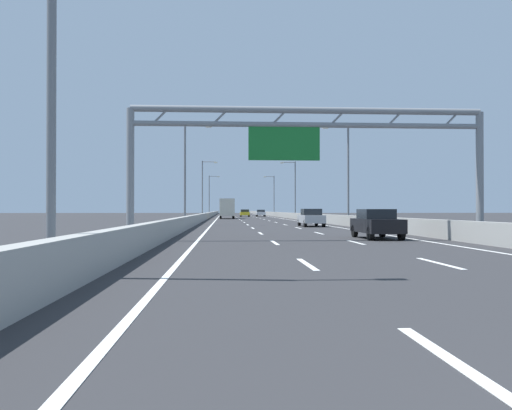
{
  "coord_description": "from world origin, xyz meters",
  "views": [
    {
      "loc": [
        -3.98,
        -1.24,
        1.46
      ],
      "look_at": [
        -0.55,
        56.13,
        1.97
      ],
      "focal_mm": 36.58,
      "sensor_mm": 36.0,
      "label": 1
    }
  ],
  "objects_px": {
    "silver_car": "(311,218)",
    "white_car": "(261,213)",
    "streetlamp_left_mid": "(187,167)",
    "streetlamp_left_near": "(63,27)",
    "box_truck": "(227,208)",
    "streetlamp_right_far": "(294,186)",
    "streetlamp_left_far": "(204,186)",
    "black_car": "(376,223)",
    "streetlamp_right_mid": "(346,168)",
    "streetlamp_left_distant": "(210,193)",
    "yellow_car": "(245,213)",
    "streetlamp_right_distant": "(273,193)",
    "sign_gantry": "(305,138)"
  },
  "relations": [
    {
      "from": "streetlamp_left_mid",
      "to": "white_car",
      "type": "height_order",
      "value": "streetlamp_left_mid"
    },
    {
      "from": "streetlamp_left_far",
      "to": "black_car",
      "type": "height_order",
      "value": "streetlamp_left_far"
    },
    {
      "from": "streetlamp_left_near",
      "to": "streetlamp_left_distant",
      "type": "height_order",
      "value": "same"
    },
    {
      "from": "white_car",
      "to": "black_car",
      "type": "height_order",
      "value": "black_car"
    },
    {
      "from": "streetlamp_right_mid",
      "to": "streetlamp_left_distant",
      "type": "bearing_deg",
      "value": 101.3
    },
    {
      "from": "streetlamp_right_far",
      "to": "streetlamp_left_distant",
      "type": "height_order",
      "value": "same"
    },
    {
      "from": "streetlamp_left_far",
      "to": "black_car",
      "type": "distance_m",
      "value": 61.55
    },
    {
      "from": "streetlamp_left_far",
      "to": "white_car",
      "type": "bearing_deg",
      "value": 65.75
    },
    {
      "from": "streetlamp_left_mid",
      "to": "streetlamp_left_distant",
      "type": "bearing_deg",
      "value": 90.0
    },
    {
      "from": "streetlamp_right_far",
      "to": "streetlamp_left_far",
      "type": "bearing_deg",
      "value": 180.0
    },
    {
      "from": "streetlamp_left_mid",
      "to": "white_car",
      "type": "xyz_separation_m",
      "value": [
        11.08,
        61.95,
        -4.66
      ]
    },
    {
      "from": "streetlamp_left_mid",
      "to": "box_truck",
      "type": "distance_m",
      "value": 35.47
    },
    {
      "from": "streetlamp_right_far",
      "to": "white_car",
      "type": "distance_m",
      "value": 25.33
    },
    {
      "from": "silver_car",
      "to": "white_car",
      "type": "height_order",
      "value": "silver_car"
    },
    {
      "from": "black_car",
      "to": "box_truck",
      "type": "relative_size",
      "value": 0.49
    },
    {
      "from": "yellow_car",
      "to": "silver_car",
      "type": "relative_size",
      "value": 0.9
    },
    {
      "from": "streetlamp_right_distant",
      "to": "white_car",
      "type": "bearing_deg",
      "value": -106.8
    },
    {
      "from": "silver_car",
      "to": "white_car",
      "type": "xyz_separation_m",
      "value": [
        0.15,
        65.99,
        -0.03
      ]
    },
    {
      "from": "sign_gantry",
      "to": "streetlamp_right_far",
      "type": "bearing_deg",
      "value": 82.94
    },
    {
      "from": "streetlamp_left_mid",
      "to": "streetlamp_left_far",
      "type": "height_order",
      "value": "same"
    },
    {
      "from": "streetlamp_right_far",
      "to": "silver_car",
      "type": "relative_size",
      "value": 2.05
    },
    {
      "from": "yellow_car",
      "to": "box_truck",
      "type": "xyz_separation_m",
      "value": [
        -3.76,
        -23.55,
        0.95
      ]
    },
    {
      "from": "streetlamp_left_near",
      "to": "streetlamp_left_mid",
      "type": "distance_m",
      "value": 37.35
    },
    {
      "from": "streetlamp_right_distant",
      "to": "yellow_car",
      "type": "distance_m",
      "value": 18.28
    },
    {
      "from": "streetlamp_left_mid",
      "to": "streetlamp_right_distant",
      "type": "xyz_separation_m",
      "value": [
        14.93,
        74.7,
        0.0
      ]
    },
    {
      "from": "streetlamp_left_distant",
      "to": "white_car",
      "type": "distance_m",
      "value": 17.52
    },
    {
      "from": "streetlamp_right_far",
      "to": "box_truck",
      "type": "distance_m",
      "value": 11.92
    },
    {
      "from": "sign_gantry",
      "to": "yellow_car",
      "type": "bearing_deg",
      "value": 89.82
    },
    {
      "from": "streetlamp_left_far",
      "to": "streetlamp_right_distant",
      "type": "xyz_separation_m",
      "value": [
        14.93,
        37.35,
        0.0
      ]
    },
    {
      "from": "streetlamp_left_near",
      "to": "streetlamp_right_mid",
      "type": "relative_size",
      "value": 1.0
    },
    {
      "from": "streetlamp_left_distant",
      "to": "white_car",
      "type": "height_order",
      "value": "streetlamp_left_distant"
    },
    {
      "from": "sign_gantry",
      "to": "streetlamp_right_distant",
      "type": "relative_size",
      "value": 1.8
    },
    {
      "from": "streetlamp_left_near",
      "to": "box_truck",
      "type": "xyz_separation_m",
      "value": [
        3.82,
        72.42,
        -3.68
      ]
    },
    {
      "from": "streetlamp_left_distant",
      "to": "black_car",
      "type": "relative_size",
      "value": 2.31
    },
    {
      "from": "sign_gantry",
      "to": "streetlamp_right_far",
      "type": "distance_m",
      "value": 61.97
    },
    {
      "from": "yellow_car",
      "to": "black_car",
      "type": "xyz_separation_m",
      "value": [
        3.51,
        -81.64,
        0.0
      ]
    },
    {
      "from": "streetlamp_left_mid",
      "to": "streetlamp_left_distant",
      "type": "distance_m",
      "value": 74.7
    },
    {
      "from": "streetlamp_right_mid",
      "to": "sign_gantry",
      "type": "bearing_deg",
      "value": -107.5
    },
    {
      "from": "black_car",
      "to": "streetlamp_left_far",
      "type": "bearing_deg",
      "value": 100.4
    },
    {
      "from": "streetlamp_left_far",
      "to": "streetlamp_right_distant",
      "type": "distance_m",
      "value": 40.23
    },
    {
      "from": "streetlamp_right_mid",
      "to": "silver_car",
      "type": "distance_m",
      "value": 7.33
    },
    {
      "from": "streetlamp_left_near",
      "to": "yellow_car",
      "type": "xyz_separation_m",
      "value": [
        7.58,
        95.97,
        -4.63
      ]
    },
    {
      "from": "streetlamp_left_distant",
      "to": "yellow_car",
      "type": "bearing_deg",
      "value": -64.77
    },
    {
      "from": "yellow_car",
      "to": "white_car",
      "type": "distance_m",
      "value": 4.83
    },
    {
      "from": "streetlamp_left_near",
      "to": "streetlamp_left_distant",
      "type": "xyz_separation_m",
      "value": [
        0.0,
        112.06,
        0.0
      ]
    },
    {
      "from": "streetlamp_right_far",
      "to": "streetlamp_right_distant",
      "type": "xyz_separation_m",
      "value": [
        0.0,
        37.35,
        0.0
      ]
    },
    {
      "from": "streetlamp_left_distant",
      "to": "black_car",
      "type": "xyz_separation_m",
      "value": [
        11.08,
        -97.72,
        -4.63
      ]
    },
    {
      "from": "streetlamp_left_distant",
      "to": "yellow_car",
      "type": "relative_size",
      "value": 2.28
    },
    {
      "from": "streetlamp_left_mid",
      "to": "yellow_car",
      "type": "bearing_deg",
      "value": 82.63
    },
    {
      "from": "streetlamp_right_far",
      "to": "black_car",
      "type": "xyz_separation_m",
      "value": [
        -3.85,
        -60.37,
        -4.63
      ]
    }
  ]
}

